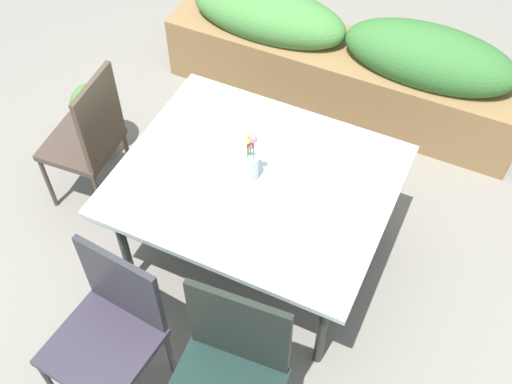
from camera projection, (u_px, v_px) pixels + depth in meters
The scene contains 8 objects.
ground_plane at pixel (244, 247), 3.85m from camera, with size 12.00×12.00×0.00m, color gray.
dining_table at pixel (256, 185), 3.30m from camera, with size 1.40×1.16×0.72m.
chair_near_left at pixel (110, 326), 2.96m from camera, with size 0.51×0.51×0.92m.
chair_end_left at pixel (90, 136), 3.68m from camera, with size 0.43×0.43×0.99m.
chair_near_right at pixel (228, 375), 2.77m from camera, with size 0.53×0.53×0.98m.
flower_vase at pixel (251, 164), 3.19m from camera, with size 0.08×0.08×0.30m.
planter_box at pixel (344, 61), 4.38m from camera, with size 2.53×0.52×0.80m.
potted_plant at pixel (96, 118), 4.16m from camera, with size 0.29×0.29×0.54m.
Camera 1 is at (0.99, -1.93, 3.20)m, focal length 44.33 mm.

